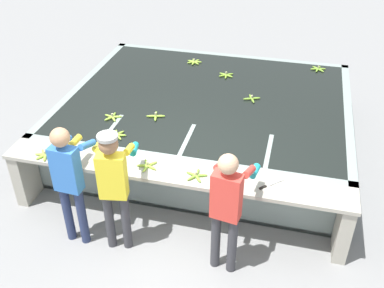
{
  "coord_description": "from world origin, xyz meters",
  "views": [
    {
      "loc": [
        1.32,
        -3.97,
        4.18
      ],
      "look_at": [
        0.0,
        1.24,
        0.6
      ],
      "focal_mm": 42.0,
      "sensor_mm": 36.0,
      "label": 1
    }
  ],
  "objects_px": {
    "worker_2": "(227,203)",
    "banana_bunch_floating_4": "(318,69)",
    "banana_bunch_floating_3": "(112,117)",
    "banana_bunch_floating_5": "(252,98)",
    "banana_bunch_ledge_1": "(196,176)",
    "banana_bunch_floating_2": "(156,116)",
    "banana_bunch_floating_6": "(116,135)",
    "worker_1": "(114,181)",
    "banana_bunch_floating_0": "(226,75)",
    "banana_bunch_floating_1": "(194,62)",
    "banana_bunch_ledge_2": "(46,155)",
    "banana_bunch_ledge_0": "(148,165)",
    "knife_0": "(268,185)",
    "worker_0": "(69,176)"
  },
  "relations": [
    {
      "from": "banana_bunch_floating_6",
      "to": "banana_bunch_ledge_0",
      "type": "xyz_separation_m",
      "value": [
        0.65,
        -0.57,
        0.0
      ]
    },
    {
      "from": "banana_bunch_floating_3",
      "to": "banana_bunch_floating_2",
      "type": "bearing_deg",
      "value": 16.77
    },
    {
      "from": "worker_2",
      "to": "banana_bunch_floating_4",
      "type": "xyz_separation_m",
      "value": [
        0.9,
        4.05,
        -0.1
      ]
    },
    {
      "from": "banana_bunch_floating_3",
      "to": "banana_bunch_floating_5",
      "type": "distance_m",
      "value": 2.18
    },
    {
      "from": "banana_bunch_floating_0",
      "to": "banana_bunch_floating_6",
      "type": "distance_m",
      "value": 2.53
    },
    {
      "from": "banana_bunch_floating_5",
      "to": "banana_bunch_ledge_1",
      "type": "relative_size",
      "value": 0.98
    },
    {
      "from": "banana_bunch_floating_5",
      "to": "banana_bunch_ledge_1",
      "type": "bearing_deg",
      "value": -99.96
    },
    {
      "from": "banana_bunch_floating_1",
      "to": "banana_bunch_floating_4",
      "type": "bearing_deg",
      "value": 6.11
    },
    {
      "from": "banana_bunch_ledge_0",
      "to": "banana_bunch_ledge_1",
      "type": "height_order",
      "value": "same"
    },
    {
      "from": "banana_bunch_floating_0",
      "to": "banana_bunch_ledge_2",
      "type": "xyz_separation_m",
      "value": [
        -1.81,
        -2.94,
        0.0
      ]
    },
    {
      "from": "banana_bunch_floating_1",
      "to": "banana_bunch_ledge_1",
      "type": "bearing_deg",
      "value": -75.62
    },
    {
      "from": "banana_bunch_floating_6",
      "to": "knife_0",
      "type": "xyz_separation_m",
      "value": [
        2.14,
        -0.58,
        -0.01
      ]
    },
    {
      "from": "worker_1",
      "to": "banana_bunch_floating_4",
      "type": "height_order",
      "value": "worker_1"
    },
    {
      "from": "banana_bunch_floating_3",
      "to": "knife_0",
      "type": "xyz_separation_m",
      "value": [
        2.38,
        -1.02,
        -0.01
      ]
    },
    {
      "from": "worker_2",
      "to": "banana_bunch_floating_6",
      "type": "distance_m",
      "value": 2.08
    },
    {
      "from": "banana_bunch_floating_3",
      "to": "banana_bunch_floating_6",
      "type": "bearing_deg",
      "value": -61.34
    },
    {
      "from": "banana_bunch_floating_5",
      "to": "banana_bunch_ledge_1",
      "type": "distance_m",
      "value": 2.17
    },
    {
      "from": "banana_bunch_ledge_2",
      "to": "banana_bunch_ledge_0",
      "type": "bearing_deg",
      "value": 4.26
    },
    {
      "from": "worker_2",
      "to": "banana_bunch_floating_4",
      "type": "bearing_deg",
      "value": 77.49
    },
    {
      "from": "banana_bunch_ledge_2",
      "to": "knife_0",
      "type": "height_order",
      "value": "banana_bunch_ledge_2"
    },
    {
      "from": "banana_bunch_floating_1",
      "to": "banana_bunch_ledge_2",
      "type": "height_order",
      "value": "banana_bunch_ledge_2"
    },
    {
      "from": "banana_bunch_floating_3",
      "to": "banana_bunch_floating_6",
      "type": "height_order",
      "value": "same"
    },
    {
      "from": "banana_bunch_ledge_2",
      "to": "banana_bunch_floating_5",
      "type": "bearing_deg",
      "value": 42.88
    },
    {
      "from": "banana_bunch_floating_2",
      "to": "banana_bunch_floating_6",
      "type": "relative_size",
      "value": 1.0
    },
    {
      "from": "banana_bunch_floating_3",
      "to": "banana_bunch_floating_4",
      "type": "relative_size",
      "value": 0.99
    },
    {
      "from": "worker_0",
      "to": "banana_bunch_floating_1",
      "type": "distance_m",
      "value": 3.86
    },
    {
      "from": "worker_0",
      "to": "banana_bunch_floating_3",
      "type": "relative_size",
      "value": 5.96
    },
    {
      "from": "banana_bunch_floating_3",
      "to": "banana_bunch_floating_5",
      "type": "relative_size",
      "value": 1.02
    },
    {
      "from": "banana_bunch_floating_0",
      "to": "banana_bunch_floating_4",
      "type": "xyz_separation_m",
      "value": [
        1.54,
        0.65,
        0.0
      ]
    },
    {
      "from": "worker_2",
      "to": "banana_bunch_floating_1",
      "type": "bearing_deg",
      "value": 109.04
    },
    {
      "from": "banana_bunch_floating_3",
      "to": "banana_bunch_ledge_0",
      "type": "distance_m",
      "value": 1.35
    },
    {
      "from": "banana_bunch_floating_5",
      "to": "knife_0",
      "type": "distance_m",
      "value": 2.15
    },
    {
      "from": "banana_bunch_floating_0",
      "to": "banana_bunch_floating_6",
      "type": "relative_size",
      "value": 1.01
    },
    {
      "from": "worker_1",
      "to": "banana_bunch_floating_4",
      "type": "bearing_deg",
      "value": 61.18
    },
    {
      "from": "worker_0",
      "to": "banana_bunch_ledge_2",
      "type": "distance_m",
      "value": 0.76
    },
    {
      "from": "worker_1",
      "to": "banana_bunch_floating_1",
      "type": "distance_m",
      "value": 3.79
    },
    {
      "from": "banana_bunch_floating_2",
      "to": "banana_bunch_ledge_1",
      "type": "bearing_deg",
      "value": -53.63
    },
    {
      "from": "worker_1",
      "to": "banana_bunch_ledge_0",
      "type": "distance_m",
      "value": 0.59
    },
    {
      "from": "worker_0",
      "to": "worker_1",
      "type": "height_order",
      "value": "worker_0"
    },
    {
      "from": "worker_1",
      "to": "banana_bunch_floating_5",
      "type": "height_order",
      "value": "worker_1"
    },
    {
      "from": "banana_bunch_floating_2",
      "to": "banana_bunch_floating_6",
      "type": "distance_m",
      "value": 0.72
    },
    {
      "from": "worker_2",
      "to": "banana_bunch_floating_2",
      "type": "xyz_separation_m",
      "value": [
        -1.38,
        1.75,
        -0.1
      ]
    },
    {
      "from": "worker_2",
      "to": "banana_bunch_floating_4",
      "type": "distance_m",
      "value": 4.15
    },
    {
      "from": "banana_bunch_floating_5",
      "to": "banana_bunch_ledge_0",
      "type": "relative_size",
      "value": 0.99
    },
    {
      "from": "banana_bunch_floating_2",
      "to": "banana_bunch_ledge_0",
      "type": "distance_m",
      "value": 1.23
    },
    {
      "from": "worker_2",
      "to": "banana_bunch_floating_2",
      "type": "distance_m",
      "value": 2.23
    },
    {
      "from": "banana_bunch_ledge_0",
      "to": "knife_0",
      "type": "bearing_deg",
      "value": -0.46
    },
    {
      "from": "worker_2",
      "to": "banana_bunch_ledge_0",
      "type": "distance_m",
      "value": 1.24
    },
    {
      "from": "worker_2",
      "to": "banana_bunch_ledge_1",
      "type": "relative_size",
      "value": 5.84
    },
    {
      "from": "banana_bunch_floating_6",
      "to": "banana_bunch_floating_0",
      "type": "bearing_deg",
      "value": 64.1
    }
  ]
}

